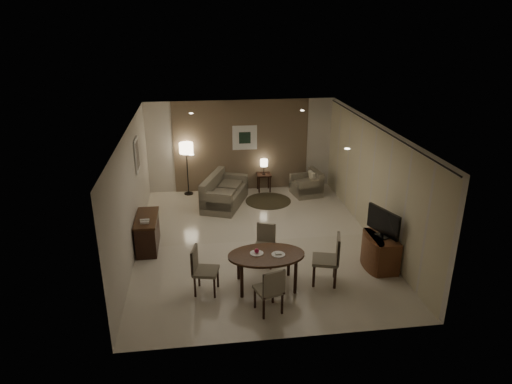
{
  "coord_description": "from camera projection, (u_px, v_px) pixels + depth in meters",
  "views": [
    {
      "loc": [
        -1.29,
        -9.47,
        4.93
      ],
      "look_at": [
        0.0,
        0.2,
        1.15
      ],
      "focal_mm": 32.0,
      "sensor_mm": 36.0,
      "label": 1
    }
  ],
  "objects": [
    {
      "name": "table_lamp",
      "position": [
        264.0,
        166.0,
        13.5
      ],
      "size": [
        0.22,
        0.22,
        0.5
      ],
      "primitive_type": null,
      "color": "#FFEAC1",
      "rests_on": "side_table"
    },
    {
      "name": "art_left_canvas",
      "position": [
        138.0,
        155.0,
        10.81
      ],
      "size": [
        0.01,
        0.46,
        0.64
      ],
      "primitive_type": "cube",
      "color": "gray",
      "rests_on": "wall_left"
    },
    {
      "name": "side_table",
      "position": [
        264.0,
        182.0,
        13.68
      ],
      "size": [
        0.41,
        0.41,
        0.53
      ],
      "primitive_type": null,
      "color": "black",
      "rests_on": "floor"
    },
    {
      "name": "downlight_nr",
      "position": [
        347.0,
        149.0,
        8.23
      ],
      "size": [
        0.1,
        0.1,
        0.01
      ],
      "primitive_type": "cylinder",
      "color": "white",
      "rests_on": "ceiling"
    },
    {
      "name": "room_shell",
      "position": [
        255.0,
        181.0,
        10.58
      ],
      "size": [
        5.5,
        7.0,
        2.7
      ],
      "color": "beige",
      "rests_on": "ground"
    },
    {
      "name": "chair_right",
      "position": [
        325.0,
        259.0,
        8.86
      ],
      "size": [
        0.61,
        0.61,
        1.01
      ],
      "primitive_type": null,
      "rotation": [
        0.0,
        0.0,
        -1.84
      ],
      "color": "gray",
      "rests_on": "floor"
    },
    {
      "name": "plate_b",
      "position": [
        278.0,
        254.0,
        8.65
      ],
      "size": [
        0.26,
        0.26,
        0.02
      ],
      "primitive_type": "cylinder",
      "color": "white",
      "rests_on": "dining_table"
    },
    {
      "name": "art_left_frame",
      "position": [
        137.0,
        155.0,
        10.8
      ],
      "size": [
        0.03,
        0.6,
        0.8
      ],
      "primitive_type": "cube",
      "color": "silver",
      "rests_on": "wall_left"
    },
    {
      "name": "telephone",
      "position": [
        145.0,
        221.0,
        9.82
      ],
      "size": [
        0.2,
        0.14,
        0.09
      ],
      "primitive_type": null,
      "color": "white",
      "rests_on": "console_desk"
    },
    {
      "name": "console_desk",
      "position": [
        148.0,
        233.0,
        10.25
      ],
      "size": [
        0.48,
        1.2,
        0.75
      ],
      "primitive_type": null,
      "color": "#472A16",
      "rests_on": "floor"
    },
    {
      "name": "downlight_fr",
      "position": [
        302.0,
        110.0,
        11.56
      ],
      "size": [
        0.1,
        0.1,
        0.01
      ],
      "primitive_type": "cylinder",
      "color": "white",
      "rests_on": "ceiling"
    },
    {
      "name": "flat_tv",
      "position": [
        383.0,
        222.0,
        9.23
      ],
      "size": [
        0.36,
        0.85,
        0.6
      ],
      "primitive_type": null,
      "rotation": [
        0.0,
        0.0,
        0.35
      ],
      "color": "black",
      "rests_on": "tv_cabinet"
    },
    {
      "name": "round_rug",
      "position": [
        268.0,
        201.0,
        12.98
      ],
      "size": [
        1.29,
        1.29,
        0.01
      ],
      "primitive_type": "cylinder",
      "color": "#423625",
      "rests_on": "floor"
    },
    {
      "name": "curtain_wall",
      "position": [
        372.0,
        183.0,
        10.55
      ],
      "size": [
        0.08,
        6.7,
        2.58
      ],
      "primitive_type": null,
      "color": "beige",
      "rests_on": "wall_right"
    },
    {
      "name": "curtain_rod",
      "position": [
        377.0,
        127.0,
        10.07
      ],
      "size": [
        0.03,
        6.8,
        0.03
      ],
      "primitive_type": "cylinder",
      "rotation": [
        1.57,
        0.0,
        0.0
      ],
      "color": "black",
      "rests_on": "wall_right"
    },
    {
      "name": "dining_table",
      "position": [
        266.0,
        270.0,
        8.8
      ],
      "size": [
        1.47,
        0.92,
        0.69
      ],
      "primitive_type": null,
      "color": "#472A16",
      "rests_on": "floor"
    },
    {
      "name": "chair_near",
      "position": [
        269.0,
        289.0,
        8.0
      ],
      "size": [
        0.55,
        0.55,
        0.9
      ],
      "primitive_type": null,
      "rotation": [
        0.0,
        0.0,
        3.45
      ],
      "color": "gray",
      "rests_on": "floor"
    },
    {
      "name": "chair_far",
      "position": [
        264.0,
        246.0,
        9.53
      ],
      "size": [
        0.53,
        0.53,
        0.86
      ],
      "primitive_type": null,
      "rotation": [
        0.0,
        0.0,
        -0.35
      ],
      "color": "gray",
      "rests_on": "floor"
    },
    {
      "name": "downlight_fl",
      "position": [
        191.0,
        113.0,
        11.22
      ],
      "size": [
        0.1,
        0.1,
        0.01
      ],
      "primitive_type": "cylinder",
      "color": "white",
      "rests_on": "ceiling"
    },
    {
      "name": "napkin",
      "position": [
        278.0,
        253.0,
        8.64
      ],
      "size": [
        0.12,
        0.08,
        0.03
      ],
      "primitive_type": "cube",
      "color": "white",
      "rests_on": "plate_b"
    },
    {
      "name": "tv_cabinet",
      "position": [
        381.0,
        252.0,
        9.48
      ],
      "size": [
        0.48,
        0.9,
        0.7
      ],
      "primitive_type": null,
      "color": "brown",
      "rests_on": "floor"
    },
    {
      "name": "fruit_apple",
      "position": [
        257.0,
        251.0,
        8.67
      ],
      "size": [
        0.09,
        0.09,
        0.09
      ],
      "primitive_type": "sphere",
      "color": "#AE133B",
      "rests_on": "plate_a"
    },
    {
      "name": "plate_a",
      "position": [
        257.0,
        253.0,
        8.69
      ],
      "size": [
        0.26,
        0.26,
        0.02
      ],
      "primitive_type": "cylinder",
      "color": "white",
      "rests_on": "dining_table"
    },
    {
      "name": "sofa",
      "position": [
        225.0,
        191.0,
        12.59
      ],
      "size": [
        1.96,
        1.45,
        0.83
      ],
      "primitive_type": null,
      "rotation": [
        0.0,
        0.0,
        1.21
      ],
      "color": "gray",
      "rests_on": "floor"
    },
    {
      "name": "art_back_canvas",
      "position": [
        245.0,
        138.0,
        13.32
      ],
      "size": [
        0.34,
        0.01,
        0.34
      ],
      "primitive_type": "cube",
      "color": "black",
      "rests_on": "wall_back"
    },
    {
      "name": "floor_lamp",
      "position": [
        187.0,
        169.0,
        13.22
      ],
      "size": [
        0.39,
        0.39,
        1.56
      ],
      "primitive_type": null,
      "color": "#FFE5B7",
      "rests_on": "floor"
    },
    {
      "name": "armchair",
      "position": [
        306.0,
        183.0,
        13.33
      ],
      "size": [
        0.89,
        0.92,
        0.72
      ],
      "primitive_type": null,
      "rotation": [
        0.0,
        0.0,
        -1.4
      ],
      "color": "gray",
      "rests_on": "floor"
    },
    {
      "name": "taupe_accent",
      "position": [
        241.0,
        146.0,
        13.43
      ],
      "size": [
        3.96,
        0.03,
        2.7
      ],
      "primitive_type": "cube",
      "color": "brown",
      "rests_on": "wall_back"
    },
    {
      "name": "downlight_nl",
      "position": [
        191.0,
        155.0,
        7.89
      ],
      "size": [
        0.1,
        0.1,
        0.01
      ],
      "primitive_type": "cylinder",
      "color": "white",
      "rests_on": "ceiling"
    },
    {
      "name": "chair_left",
      "position": [
        206.0,
        271.0,
        8.56
      ],
      "size": [
        0.53,
        0.53,
        0.92
      ],
      "primitive_type": null,
      "rotation": [
        0.0,
        0.0,
        1.35
      ],
      "color": "gray",
      "rests_on": "floor"
    },
    {
      "name": "art_back_frame",
      "position": [
        245.0,
        138.0,
        13.33
      ],
      "size": [
        0.72,
        0.03,
        0.72
      ],
      "primitive_type": "cube",
      "color": "silver",
      "rests_on": "wall_back"
    }
  ]
}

